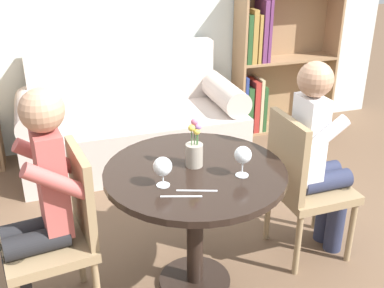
# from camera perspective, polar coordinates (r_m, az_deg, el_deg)

# --- Properties ---
(ground_plane) EXTENTS (16.00, 16.00, 0.00)m
(ground_plane) POSITION_cam_1_polar(r_m,az_deg,el_deg) (2.83, 0.33, -16.10)
(ground_plane) COLOR brown
(round_table) EXTENTS (0.92, 0.92, 0.72)m
(round_table) POSITION_cam_1_polar(r_m,az_deg,el_deg) (2.49, 0.36, -6.04)
(round_table) COLOR black
(round_table) RESTS_ON ground_plane
(couch) EXTENTS (1.79, 0.80, 0.92)m
(couch) POSITION_cam_1_polar(r_m,az_deg,el_deg) (4.03, -7.13, 2.21)
(couch) COLOR beige
(couch) RESTS_ON ground_plane
(bookshelf_right) EXTENTS (0.97, 0.28, 1.37)m
(bookshelf_right) POSITION_cam_1_polar(r_m,az_deg,el_deg) (4.61, 9.32, 9.44)
(bookshelf_right) COLOR #93704C
(bookshelf_right) RESTS_ON ground_plane
(chair_left) EXTENTS (0.47, 0.47, 0.90)m
(chair_left) POSITION_cam_1_polar(r_m,az_deg,el_deg) (2.46, -15.23, -9.77)
(chair_left) COLOR #937A56
(chair_left) RESTS_ON ground_plane
(chair_right) EXTENTS (0.43, 0.43, 0.90)m
(chair_right) POSITION_cam_1_polar(r_m,az_deg,el_deg) (2.85, 12.93, -4.33)
(chair_right) COLOR #937A56
(chair_right) RESTS_ON ground_plane
(person_left) EXTENTS (0.44, 0.37, 1.22)m
(person_left) POSITION_cam_1_polar(r_m,az_deg,el_deg) (2.36, -17.77, -7.24)
(person_left) COLOR black
(person_left) RESTS_ON ground_plane
(person_right) EXTENTS (0.42, 0.35, 1.20)m
(person_right) POSITION_cam_1_polar(r_m,az_deg,el_deg) (2.83, 14.77, -1.55)
(person_right) COLOR #282D47
(person_right) RESTS_ON ground_plane
(wine_glass_left) EXTENTS (0.09, 0.09, 0.15)m
(wine_glass_left) POSITION_cam_1_polar(r_m,az_deg,el_deg) (2.23, -3.50, -2.77)
(wine_glass_left) COLOR white
(wine_glass_left) RESTS_ON round_table
(wine_glass_right) EXTENTS (0.09, 0.09, 0.16)m
(wine_glass_right) POSITION_cam_1_polar(r_m,az_deg,el_deg) (2.32, 6.05, -1.40)
(wine_glass_right) COLOR white
(wine_glass_right) RESTS_ON round_table
(flower_vase) EXTENTS (0.09, 0.09, 0.26)m
(flower_vase) POSITION_cam_1_polar(r_m,az_deg,el_deg) (2.42, 0.28, -0.75)
(flower_vase) COLOR #9E9384
(flower_vase) RESTS_ON round_table
(knife_left_setting) EXTENTS (0.18, 0.07, 0.00)m
(knife_left_setting) POSITION_cam_1_polar(r_m,az_deg,el_deg) (2.19, -1.29, -6.23)
(knife_left_setting) COLOR silver
(knife_left_setting) RESTS_ON round_table
(fork_left_setting) EXTENTS (0.18, 0.07, 0.00)m
(fork_left_setting) POSITION_cam_1_polar(r_m,az_deg,el_deg) (2.23, 0.59, -5.55)
(fork_left_setting) COLOR silver
(fork_left_setting) RESTS_ON round_table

